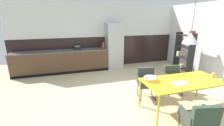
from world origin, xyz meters
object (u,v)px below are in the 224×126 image
at_px(armchair_head_of_table, 146,79).
at_px(bottle_vinegar_dark, 104,45).
at_px(refrigerator_column, 114,46).
at_px(cooking_pot, 78,48).
at_px(open_book, 181,83).
at_px(fruit_bowl, 151,78).
at_px(bottle_spice_small, 102,46).
at_px(armchair_corner_seat, 173,76).
at_px(pendant_lamp_over_table_near, 191,38).
at_px(armchair_facing_counter, 200,117).
at_px(dining_table, 184,82).
at_px(open_shelf_unit, 184,53).
at_px(mug_dark_espresso, 213,75).

relative_size(armchair_head_of_table, bottle_vinegar_dark, 2.98).
relative_size(refrigerator_column, cooking_pot, 7.67).
xyz_separation_m(armchair_head_of_table, open_book, (0.29, -0.94, 0.26)).
height_order(fruit_bowl, bottle_spice_small, bottle_spice_small).
height_order(open_book, bottle_vinegar_dark, bottle_vinegar_dark).
height_order(armchair_corner_seat, pendant_lamp_over_table_near, pendant_lamp_over_table_near).
bearing_deg(armchair_head_of_table, armchair_facing_counter, 104.47).
bearing_deg(refrigerator_column, bottle_vinegar_dark, 168.48).
bearing_deg(armchair_corner_seat, cooking_pot, -36.76).
distance_m(dining_table, open_shelf_unit, 2.67).
height_order(refrigerator_column, cooking_pot, refrigerator_column).
distance_m(refrigerator_column, open_book, 3.71).
relative_size(open_book, mug_dark_espresso, 2.40).
bearing_deg(armchair_corner_seat, mug_dark_espresso, 126.66).
bearing_deg(armchair_facing_counter, dining_table, 79.12).
relative_size(armchair_facing_counter, open_shelf_unit, 0.47).
xyz_separation_m(armchair_head_of_table, armchair_corner_seat, (0.87, 0.01, 0.00)).
height_order(armchair_corner_seat, bottle_vinegar_dark, bottle_vinegar_dark).
height_order(armchair_corner_seat, cooking_pot, cooking_pot).
bearing_deg(open_book, dining_table, 30.95).
bearing_deg(armchair_facing_counter, cooking_pot, 123.95).
relative_size(armchair_corner_seat, open_shelf_unit, 0.47).
distance_m(open_book, cooking_pot, 4.22).
xyz_separation_m(armchair_head_of_table, bottle_vinegar_dark, (-0.52, 2.84, 0.50)).
xyz_separation_m(mug_dark_espresso, open_shelf_unit, (0.94, 2.05, 0.04)).
xyz_separation_m(open_book, pendant_lamp_over_table_near, (0.18, 0.10, 0.96)).
xyz_separation_m(dining_table, open_book, (-0.18, -0.11, 0.05)).
bearing_deg(bottle_vinegar_dark, open_shelf_unit, -31.12).
bearing_deg(bottle_vinegar_dark, fruit_bowl, -85.49).
relative_size(fruit_bowl, open_shelf_unit, 0.19).
xyz_separation_m(armchair_head_of_table, pendant_lamp_over_table_near, (0.47, -0.84, 1.21)).
bearing_deg(bottle_spice_small, mug_dark_espresso, -61.01).
height_order(mug_dark_espresso, bottle_vinegar_dark, bottle_vinegar_dark).
distance_m(refrigerator_column, armchair_corner_seat, 2.94).
bearing_deg(open_shelf_unit, refrigerator_column, -124.29).
xyz_separation_m(dining_table, armchair_head_of_table, (-0.47, 0.83, -0.21)).
xyz_separation_m(dining_table, pendant_lamp_over_table_near, (-0.00, -0.01, 1.01)).
height_order(armchair_facing_counter, mug_dark_espresso, mug_dark_espresso).
relative_size(armchair_facing_counter, bottle_vinegar_dark, 2.94).
relative_size(dining_table, mug_dark_espresso, 14.70).
xyz_separation_m(armchair_facing_counter, bottle_vinegar_dark, (-0.57, 4.59, 0.50)).
bearing_deg(open_book, armchair_corner_seat, 58.69).
relative_size(open_book, pendant_lamp_over_table_near, 0.29).
bearing_deg(refrigerator_column, open_book, -84.34).
xyz_separation_m(refrigerator_column, dining_table, (0.55, -3.58, -0.26)).
bearing_deg(armchair_facing_counter, armchair_head_of_table, 105.45).
bearing_deg(open_shelf_unit, mug_dark_espresso, -24.66).
bearing_deg(mug_dark_espresso, cooking_pot, 128.26).
height_order(open_book, mug_dark_espresso, mug_dark_espresso).
bearing_deg(cooking_pot, refrigerator_column, -2.27).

